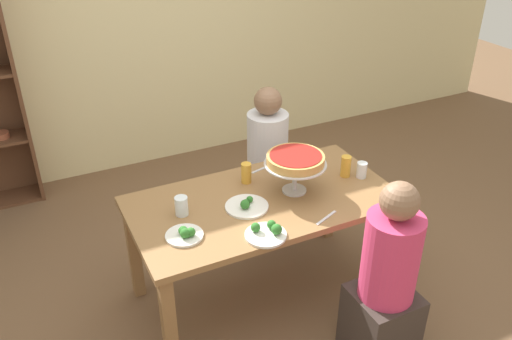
{
  "coord_description": "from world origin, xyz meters",
  "views": [
    {
      "loc": [
        -1.22,
        -2.38,
        2.46
      ],
      "look_at": [
        0.0,
        0.1,
        0.89
      ],
      "focal_mm": 37.2,
      "sensor_mm": 36.0,
      "label": 1
    }
  ],
  "objects": [
    {
      "name": "ground_plane",
      "position": [
        0.0,
        0.0,
        0.0
      ],
      "size": [
        12.0,
        12.0,
        0.0
      ],
      "primitive_type": "plane",
      "color": "brown"
    },
    {
      "name": "rear_partition",
      "position": [
        0.0,
        2.2,
        1.4
      ],
      "size": [
        8.0,
        0.12,
        2.8
      ],
      "primitive_type": "cube",
      "color": "beige",
      "rests_on": "ground_plane"
    },
    {
      "name": "dining_table",
      "position": [
        0.0,
        0.0,
        0.64
      ],
      "size": [
        1.59,
        0.84,
        0.74
      ],
      "color": "olive",
      "rests_on": "ground_plane"
    },
    {
      "name": "diner_near_right",
      "position": [
        0.37,
        -0.74,
        0.49
      ],
      "size": [
        0.34,
        0.34,
        1.15
      ],
      "rotation": [
        0.0,
        0.0,
        1.57
      ],
      "color": "#382D28",
      "rests_on": "ground_plane"
    },
    {
      "name": "diner_far_right",
      "position": [
        0.38,
        0.69,
        0.49
      ],
      "size": [
        0.34,
        0.34,
        1.15
      ],
      "rotation": [
        0.0,
        0.0,
        -1.57
      ],
      "color": "#382D28",
      "rests_on": "ground_plane"
    },
    {
      "name": "deep_dish_pizza_stand",
      "position": [
        0.21,
        0.0,
        0.95
      ],
      "size": [
        0.38,
        0.38,
        0.25
      ],
      "color": "silver",
      "rests_on": "dining_table"
    },
    {
      "name": "salad_plate_near_diner",
      "position": [
        -0.55,
        -0.16,
        0.76
      ],
      "size": [
        0.21,
        0.21,
        0.07
      ],
      "color": "white",
      "rests_on": "dining_table"
    },
    {
      "name": "salad_plate_far_diner",
      "position": [
        -0.14,
        -0.33,
        0.76
      ],
      "size": [
        0.23,
        0.23,
        0.07
      ],
      "color": "white",
      "rests_on": "dining_table"
    },
    {
      "name": "salad_plate_spare",
      "position": [
        -0.13,
        -0.04,
        0.75
      ],
      "size": [
        0.26,
        0.26,
        0.07
      ],
      "color": "white",
      "rests_on": "dining_table"
    },
    {
      "name": "beer_glass_amber_tall",
      "position": [
        0.6,
        0.02,
        0.81
      ],
      "size": [
        0.06,
        0.06,
        0.14
      ],
      "primitive_type": "cylinder",
      "color": "gold",
      "rests_on": "dining_table"
    },
    {
      "name": "beer_glass_amber_short",
      "position": [
        -0.01,
        0.23,
        0.81
      ],
      "size": [
        0.06,
        0.06,
        0.13
      ],
      "primitive_type": "cylinder",
      "color": "gold",
      "rests_on": "dining_table"
    },
    {
      "name": "water_glass_clear_near",
      "position": [
        0.68,
        -0.04,
        0.79
      ],
      "size": [
        0.07,
        0.07,
        0.1
      ],
      "primitive_type": "cylinder",
      "color": "white",
      "rests_on": "dining_table"
    },
    {
      "name": "water_glass_clear_far",
      "position": [
        -0.49,
        0.06,
        0.8
      ],
      "size": [
        0.08,
        0.08,
        0.11
      ],
      "primitive_type": "cylinder",
      "color": "white",
      "rests_on": "dining_table"
    },
    {
      "name": "cutlery_fork_near",
      "position": [
        0.23,
        -0.33,
        0.74
      ],
      "size": [
        0.17,
        0.08,
        0.0
      ],
      "primitive_type": "cube",
      "rotation": [
        0.0,
        0.0,
        0.39
      ],
      "color": "silver",
      "rests_on": "dining_table"
    },
    {
      "name": "cutlery_knife_near",
      "position": [
        0.16,
        0.33,
        0.74
      ],
      "size": [
        0.18,
        0.06,
        0.0
      ],
      "primitive_type": "cube",
      "rotation": [
        0.0,
        0.0,
        3.39
      ],
      "color": "silver",
      "rests_on": "dining_table"
    },
    {
      "name": "cutlery_fork_far",
      "position": [
        0.4,
        0.3,
        0.74
      ],
      "size": [
        0.18,
        0.04,
        0.0
      ],
      "primitive_type": "cube",
      "rotation": [
        0.0,
        0.0,
        3.0
      ],
      "color": "silver",
      "rests_on": "dining_table"
    }
  ]
}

